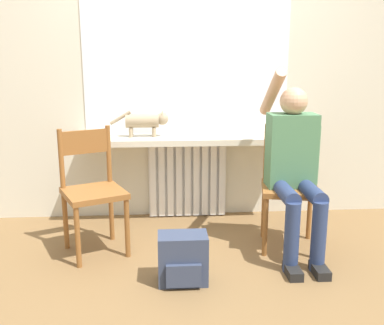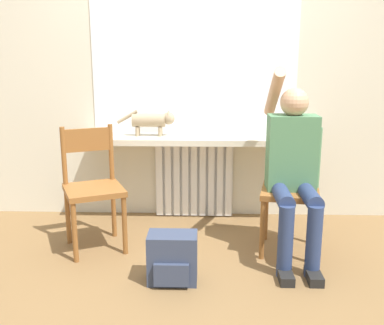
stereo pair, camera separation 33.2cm
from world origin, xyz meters
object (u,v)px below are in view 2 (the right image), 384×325
object	(u,v)px
person	(294,165)
chair_left	(93,186)
chair_right	(290,188)
cat	(153,120)
backpack	(172,258)

from	to	relation	value
person	chair_left	bearing A→B (deg)	175.63
chair_right	person	bearing A→B (deg)	-82.83
chair_left	cat	size ratio (longest dim) A/B	1.84
chair_right	cat	xyz separation A→B (m)	(-1.06, 0.61, 0.40)
backpack	chair_left	bearing A→B (deg)	139.95
chair_right	chair_left	bearing A→B (deg)	-168.68
chair_left	backpack	world-z (taller)	chair_left
chair_right	person	xyz separation A→B (m)	(-0.01, -0.11, 0.20)
chair_left	person	bearing A→B (deg)	-28.63
chair_left	backpack	size ratio (longest dim) A/B	2.82
cat	chair_right	bearing A→B (deg)	-29.79
cat	person	bearing A→B (deg)	-34.34
backpack	cat	bearing A→B (deg)	102.11
person	backpack	world-z (taller)	person
chair_left	chair_right	world-z (taller)	same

